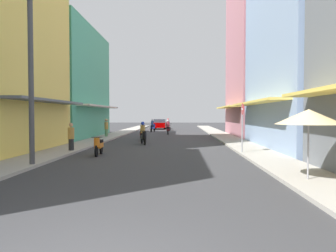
{
  "coord_description": "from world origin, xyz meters",
  "views": [
    {
      "loc": [
        1.25,
        -3.93,
        2.05
      ],
      "look_at": [
        0.41,
        18.26,
        1.28
      ],
      "focal_mm": 34.42,
      "sensor_mm": 36.0,
      "label": 1
    }
  ],
  "objects_px": {
    "motorbike_silver": "(168,125)",
    "utility_pole": "(31,69)",
    "motorbike_black": "(143,134)",
    "motorbike_maroon": "(168,128)",
    "pedestrian_foreground": "(71,138)",
    "pedestrian_midway": "(106,127)",
    "street_sign_no_entry": "(242,121)",
    "vendor_umbrella": "(309,117)",
    "motorbike_red": "(142,134)",
    "parked_car": "(160,124)",
    "motorbike_blue": "(153,126)",
    "motorbike_orange": "(99,145)"
  },
  "relations": [
    {
      "from": "motorbike_maroon",
      "to": "vendor_umbrella",
      "type": "bearing_deg",
      "value": -77.89
    },
    {
      "from": "motorbike_maroon",
      "to": "pedestrian_foreground",
      "type": "bearing_deg",
      "value": -106.03
    },
    {
      "from": "motorbike_maroon",
      "to": "pedestrian_midway",
      "type": "bearing_deg",
      "value": -137.37
    },
    {
      "from": "pedestrian_foreground",
      "to": "utility_pole",
      "type": "bearing_deg",
      "value": -88.46
    },
    {
      "from": "motorbike_orange",
      "to": "motorbike_black",
      "type": "height_order",
      "value": "motorbike_black"
    },
    {
      "from": "motorbike_blue",
      "to": "vendor_umbrella",
      "type": "xyz_separation_m",
      "value": [
        7.16,
        -29.33,
        1.29
      ]
    },
    {
      "from": "motorbike_black",
      "to": "pedestrian_midway",
      "type": "bearing_deg",
      "value": 123.0
    },
    {
      "from": "motorbike_silver",
      "to": "vendor_umbrella",
      "type": "xyz_separation_m",
      "value": [
        5.35,
        -32.04,
        1.29
      ]
    },
    {
      "from": "pedestrian_midway",
      "to": "street_sign_no_entry",
      "type": "height_order",
      "value": "street_sign_no_entry"
    },
    {
      "from": "motorbike_orange",
      "to": "vendor_umbrella",
      "type": "distance_m",
      "value": 10.27
    },
    {
      "from": "motorbike_blue",
      "to": "vendor_umbrella",
      "type": "distance_m",
      "value": 30.21
    },
    {
      "from": "parked_car",
      "to": "pedestrian_midway",
      "type": "relative_size",
      "value": 2.4
    },
    {
      "from": "motorbike_black",
      "to": "motorbike_red",
      "type": "height_order",
      "value": "motorbike_black"
    },
    {
      "from": "motorbike_black",
      "to": "pedestrian_foreground",
      "type": "xyz_separation_m",
      "value": [
        -3.35,
        -5.1,
        0.1
      ]
    },
    {
      "from": "motorbike_maroon",
      "to": "vendor_umbrella",
      "type": "relative_size",
      "value": 0.82
    },
    {
      "from": "parked_car",
      "to": "street_sign_no_entry",
      "type": "relative_size",
      "value": 1.57
    },
    {
      "from": "pedestrian_foreground",
      "to": "street_sign_no_entry",
      "type": "height_order",
      "value": "street_sign_no_entry"
    },
    {
      "from": "motorbike_silver",
      "to": "motorbike_blue",
      "type": "xyz_separation_m",
      "value": [
        -1.81,
        -2.72,
        0.0
      ]
    },
    {
      "from": "motorbike_silver",
      "to": "pedestrian_midway",
      "type": "height_order",
      "value": "pedestrian_midway"
    },
    {
      "from": "pedestrian_midway",
      "to": "motorbike_silver",
      "type": "bearing_deg",
      "value": 68.9
    },
    {
      "from": "vendor_umbrella",
      "to": "motorbike_silver",
      "type": "bearing_deg",
      "value": 99.48
    },
    {
      "from": "motorbike_orange",
      "to": "utility_pole",
      "type": "distance_m",
      "value": 5.27
    },
    {
      "from": "pedestrian_foreground",
      "to": "motorbike_red",
      "type": "bearing_deg",
      "value": 71.84
    },
    {
      "from": "motorbike_red",
      "to": "pedestrian_foreground",
      "type": "xyz_separation_m",
      "value": [
        -2.87,
        -8.74,
        0.3
      ]
    },
    {
      "from": "motorbike_silver",
      "to": "utility_pole",
      "type": "height_order",
      "value": "utility_pole"
    },
    {
      "from": "motorbike_blue",
      "to": "motorbike_orange",
      "type": "bearing_deg",
      "value": -91.96
    },
    {
      "from": "motorbike_black",
      "to": "motorbike_silver",
      "type": "xyz_separation_m",
      "value": [
        1.06,
        19.4,
        0.0
      ]
    },
    {
      "from": "utility_pole",
      "to": "motorbike_orange",
      "type": "bearing_deg",
      "value": 65.55
    },
    {
      "from": "utility_pole",
      "to": "street_sign_no_entry",
      "type": "distance_m",
      "value": 10.24
    },
    {
      "from": "motorbike_blue",
      "to": "utility_pole",
      "type": "xyz_separation_m",
      "value": [
        -2.47,
        -26.7,
        3.14
      ]
    },
    {
      "from": "motorbike_silver",
      "to": "utility_pole",
      "type": "relative_size",
      "value": 0.23
    },
    {
      "from": "motorbike_maroon",
      "to": "motorbike_blue",
      "type": "relative_size",
      "value": 1.01
    },
    {
      "from": "motorbike_black",
      "to": "pedestrian_foreground",
      "type": "height_order",
      "value": "pedestrian_foreground"
    },
    {
      "from": "parked_car",
      "to": "vendor_umbrella",
      "type": "distance_m",
      "value": 37.17
    },
    {
      "from": "utility_pole",
      "to": "motorbike_red",
      "type": "bearing_deg",
      "value": 78.67
    },
    {
      "from": "pedestrian_midway",
      "to": "utility_pole",
      "type": "distance_m",
      "value": 16.5
    },
    {
      "from": "motorbike_black",
      "to": "motorbike_orange",
      "type": "bearing_deg",
      "value": -103.66
    },
    {
      "from": "motorbike_orange",
      "to": "motorbike_blue",
      "type": "xyz_separation_m",
      "value": [
        0.79,
        22.99,
        0.2
      ]
    },
    {
      "from": "motorbike_maroon",
      "to": "vendor_umbrella",
      "type": "height_order",
      "value": "vendor_umbrella"
    },
    {
      "from": "motorbike_orange",
      "to": "utility_pole",
      "type": "bearing_deg",
      "value": -114.45
    },
    {
      "from": "motorbike_red",
      "to": "parked_car",
      "type": "height_order",
      "value": "parked_car"
    },
    {
      "from": "motorbike_maroon",
      "to": "pedestrian_foreground",
      "type": "height_order",
      "value": "pedestrian_foreground"
    },
    {
      "from": "motorbike_orange",
      "to": "pedestrian_foreground",
      "type": "height_order",
      "value": "pedestrian_foreground"
    },
    {
      "from": "motorbike_maroon",
      "to": "street_sign_no_entry",
      "type": "relative_size",
      "value": 0.68
    },
    {
      "from": "pedestrian_foreground",
      "to": "pedestrian_midway",
      "type": "bearing_deg",
      "value": 93.43
    },
    {
      "from": "motorbike_silver",
      "to": "street_sign_no_entry",
      "type": "xyz_separation_m",
      "value": [
        4.73,
        -25.05,
        1.01
      ]
    },
    {
      "from": "motorbike_red",
      "to": "street_sign_no_entry",
      "type": "relative_size",
      "value": 0.68
    },
    {
      "from": "motorbike_silver",
      "to": "street_sign_no_entry",
      "type": "bearing_deg",
      "value": -79.3
    },
    {
      "from": "motorbike_red",
      "to": "pedestrian_midway",
      "type": "relative_size",
      "value": 1.04
    },
    {
      "from": "motorbike_black",
      "to": "pedestrian_midway",
      "type": "distance_m",
      "value": 7.41
    }
  ]
}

